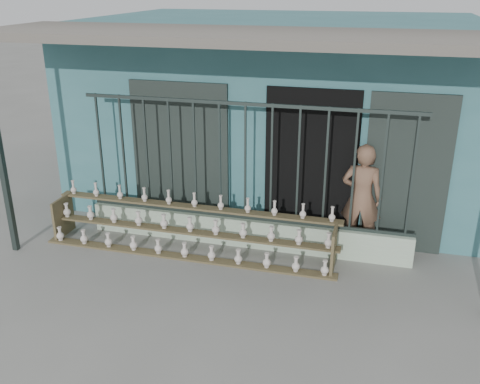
# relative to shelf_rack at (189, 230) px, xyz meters

# --- Properties ---
(ground) EXTENTS (60.00, 60.00, 0.00)m
(ground) POSITION_rel_shelf_rack_xyz_m (0.75, -0.89, -0.36)
(ground) COLOR slate
(workshop_building) EXTENTS (7.40, 6.60, 3.21)m
(workshop_building) POSITION_rel_shelf_rack_xyz_m (0.76, 3.34, 1.26)
(workshop_building) COLOR #34686E
(workshop_building) RESTS_ON ground
(parapet_wall) EXTENTS (5.00, 0.20, 0.45)m
(parapet_wall) POSITION_rel_shelf_rack_xyz_m (0.75, 0.41, -0.13)
(parapet_wall) COLOR #A9C1A5
(parapet_wall) RESTS_ON ground
(security_fence) EXTENTS (5.00, 0.04, 1.80)m
(security_fence) POSITION_rel_shelf_rack_xyz_m (0.75, 0.41, 0.99)
(security_fence) COLOR #283330
(security_fence) RESTS_ON parapet_wall
(shelf_rack) EXTENTS (4.50, 0.68, 0.85)m
(shelf_rack) POSITION_rel_shelf_rack_xyz_m (0.00, 0.00, 0.00)
(shelf_rack) COLOR brown
(shelf_rack) RESTS_ON ground
(elderly_woman) EXTENTS (0.63, 0.44, 1.66)m
(elderly_woman) POSITION_rel_shelf_rack_xyz_m (2.45, 0.77, 0.47)
(elderly_woman) COLOR brown
(elderly_woman) RESTS_ON ground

